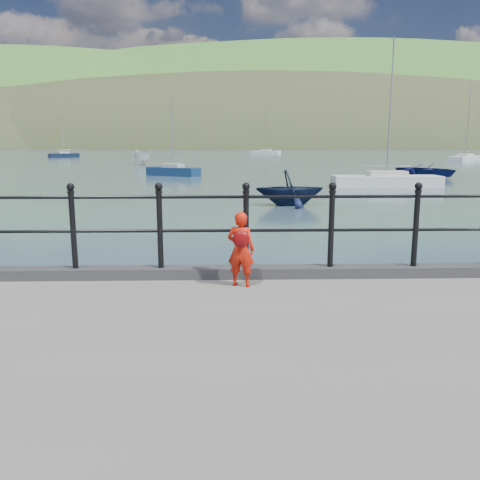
{
  "coord_description": "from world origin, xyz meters",
  "views": [
    {
      "loc": [
        0.32,
        -7.14,
        2.92
      ],
      "look_at": [
        0.51,
        -0.2,
        1.55
      ],
      "focal_mm": 38.0,
      "sensor_mm": 36.0,
      "label": 1
    }
  ],
  "objects_px": {
    "launch_white": "(141,158)",
    "sailboat_deep": "(266,152)",
    "railing": "(203,220)",
    "sailboat_left": "(64,156)",
    "sailboat_near": "(386,181)",
    "child": "(241,249)",
    "sailboat_port": "(173,172)",
    "launch_blue": "(427,170)",
    "sailboat_far": "(465,158)",
    "launch_navy": "(290,188)"
  },
  "relations": [
    {
      "from": "launch_navy",
      "to": "sailboat_port",
      "type": "height_order",
      "value": "sailboat_port"
    },
    {
      "from": "railing",
      "to": "launch_white",
      "type": "xyz_separation_m",
      "value": [
        -9.72,
        54.01,
        -0.95
      ]
    },
    {
      "from": "sailboat_deep",
      "to": "sailboat_far",
      "type": "bearing_deg",
      "value": -28.9
    },
    {
      "from": "sailboat_far",
      "to": "child",
      "type": "bearing_deg",
      "value": -163.31
    },
    {
      "from": "sailboat_left",
      "to": "sailboat_port",
      "type": "bearing_deg",
      "value": -95.88
    },
    {
      "from": "launch_white",
      "to": "sailboat_deep",
      "type": "bearing_deg",
      "value": 75.99
    },
    {
      "from": "launch_blue",
      "to": "launch_navy",
      "type": "xyz_separation_m",
      "value": [
        -13.26,
        -17.77,
        0.26
      ]
    },
    {
      "from": "railing",
      "to": "sailboat_port",
      "type": "bearing_deg",
      "value": 96.5
    },
    {
      "from": "child",
      "to": "sailboat_port",
      "type": "height_order",
      "value": "sailboat_port"
    },
    {
      "from": "sailboat_deep",
      "to": "sailboat_far",
      "type": "height_order",
      "value": "sailboat_far"
    },
    {
      "from": "launch_blue",
      "to": "sailboat_far",
      "type": "xyz_separation_m",
      "value": [
        17.97,
        31.73,
        -0.2
      ]
    },
    {
      "from": "sailboat_deep",
      "to": "sailboat_left",
      "type": "relative_size",
      "value": 1.3
    },
    {
      "from": "launch_blue",
      "to": "sailboat_deep",
      "type": "height_order",
      "value": "sailboat_deep"
    },
    {
      "from": "child",
      "to": "sailboat_port",
      "type": "distance_m",
      "value": 36.28
    },
    {
      "from": "launch_navy",
      "to": "sailboat_deep",
      "type": "bearing_deg",
      "value": -7.99
    },
    {
      "from": "launch_blue",
      "to": "sailboat_near",
      "type": "height_order",
      "value": "sailboat_near"
    },
    {
      "from": "launch_navy",
      "to": "sailboat_near",
      "type": "bearing_deg",
      "value": -42.57
    },
    {
      "from": "launch_navy",
      "to": "child",
      "type": "bearing_deg",
      "value": 166.35
    },
    {
      "from": "launch_blue",
      "to": "launch_white",
      "type": "height_order",
      "value": "launch_white"
    },
    {
      "from": "sailboat_port",
      "to": "railing",
      "type": "bearing_deg",
      "value": -53.18
    },
    {
      "from": "launch_blue",
      "to": "sailboat_left",
      "type": "relative_size",
      "value": 0.73
    },
    {
      "from": "sailboat_deep",
      "to": "child",
      "type": "bearing_deg",
      "value": -68.1
    },
    {
      "from": "child",
      "to": "sailboat_port",
      "type": "relative_size",
      "value": 0.15
    },
    {
      "from": "railing",
      "to": "launch_blue",
      "type": "xyz_separation_m",
      "value": [
        16.45,
        33.59,
        -1.29
      ]
    },
    {
      "from": "launch_navy",
      "to": "sailboat_far",
      "type": "distance_m",
      "value": 58.53
    },
    {
      "from": "launch_white",
      "to": "sailboat_far",
      "type": "relative_size",
      "value": 0.42
    },
    {
      "from": "launch_navy",
      "to": "sailboat_left",
      "type": "xyz_separation_m",
      "value": [
        -30.35,
        65.13,
        -0.46
      ]
    },
    {
      "from": "sailboat_left",
      "to": "sailboat_far",
      "type": "distance_m",
      "value": 63.53
    },
    {
      "from": "sailboat_deep",
      "to": "sailboat_left",
      "type": "bearing_deg",
      "value": -122.62
    },
    {
      "from": "railing",
      "to": "sailboat_far",
      "type": "height_order",
      "value": "sailboat_far"
    },
    {
      "from": "sailboat_near",
      "to": "railing",
      "type": "bearing_deg",
      "value": -111.99
    },
    {
      "from": "railing",
      "to": "sailboat_left",
      "type": "bearing_deg",
      "value": 108.55
    },
    {
      "from": "sailboat_port",
      "to": "sailboat_deep",
      "type": "bearing_deg",
      "value": 109.44
    },
    {
      "from": "railing",
      "to": "sailboat_deep",
      "type": "distance_m",
      "value": 102.84
    },
    {
      "from": "launch_white",
      "to": "sailboat_left",
      "type": "height_order",
      "value": "sailboat_left"
    },
    {
      "from": "sailboat_near",
      "to": "sailboat_far",
      "type": "distance_m",
      "value": 46.8
    },
    {
      "from": "child",
      "to": "sailboat_port",
      "type": "xyz_separation_m",
      "value": [
        -4.56,
        35.97,
        -1.17
      ]
    },
    {
      "from": "child",
      "to": "sailboat_deep",
      "type": "height_order",
      "value": "sailboat_deep"
    },
    {
      "from": "railing",
      "to": "sailboat_port",
      "type": "distance_m",
      "value": 35.79
    },
    {
      "from": "sailboat_left",
      "to": "sailboat_near",
      "type": "distance_m",
      "value": 67.38
    },
    {
      "from": "sailboat_far",
      "to": "sailboat_deep",
      "type": "bearing_deg",
      "value": 78.56
    },
    {
      "from": "launch_white",
      "to": "sailboat_port",
      "type": "xyz_separation_m",
      "value": [
        5.67,
        -18.47,
        -0.54
      ]
    },
    {
      "from": "sailboat_near",
      "to": "sailboat_deep",
      "type": "bearing_deg",
      "value": 92.01
    },
    {
      "from": "launch_navy",
      "to": "sailboat_deep",
      "type": "height_order",
      "value": "sailboat_deep"
    },
    {
      "from": "launch_navy",
      "to": "sailboat_near",
      "type": "height_order",
      "value": "sailboat_near"
    },
    {
      "from": "sailboat_left",
      "to": "launch_navy",
      "type": "bearing_deg",
      "value": -97.85
    },
    {
      "from": "child",
      "to": "launch_white",
      "type": "distance_m",
      "value": 55.41
    },
    {
      "from": "child",
      "to": "sailboat_left",
      "type": "relative_size",
      "value": 0.14
    },
    {
      "from": "sailboat_deep",
      "to": "sailboat_near",
      "type": "xyz_separation_m",
      "value": [
        1.7,
        -77.37,
        -0.0
      ]
    },
    {
      "from": "child",
      "to": "railing",
      "type": "bearing_deg",
      "value": -23.41
    }
  ]
}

